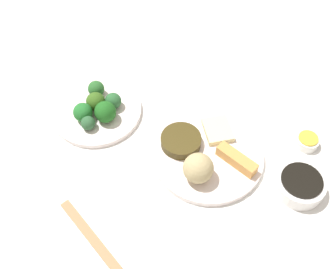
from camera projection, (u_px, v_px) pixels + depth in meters
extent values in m
cube|color=white|center=(185.00, 167.00, 0.96)|extent=(2.20, 2.20, 0.02)
cylinder|color=white|center=(208.00, 155.00, 0.96)|extent=(0.27, 0.27, 0.02)
sphere|color=tan|center=(198.00, 168.00, 0.89)|extent=(0.07, 0.07, 0.07)
cube|color=#DC994A|center=(237.00, 160.00, 0.93)|extent=(0.10, 0.07, 0.03)
cube|color=beige|center=(218.00, 130.00, 0.99)|extent=(0.09, 0.10, 0.01)
cylinder|color=#433714|center=(181.00, 141.00, 0.96)|extent=(0.10, 0.10, 0.02)
cylinder|color=white|center=(97.00, 111.00, 1.04)|extent=(0.23, 0.23, 0.01)
sphere|color=#37611D|center=(96.00, 102.00, 1.02)|extent=(0.05, 0.05, 0.05)
sphere|color=#2B6433|center=(113.00, 101.00, 1.03)|extent=(0.04, 0.04, 0.04)
sphere|color=#24712D|center=(83.00, 112.00, 1.00)|extent=(0.05, 0.05, 0.05)
sphere|color=#1E601E|center=(105.00, 112.00, 1.00)|extent=(0.05, 0.05, 0.05)
sphere|color=#2E5E36|center=(88.00, 123.00, 0.99)|extent=(0.04, 0.04, 0.04)
sphere|color=#2A652B|center=(96.00, 89.00, 1.05)|extent=(0.04, 0.04, 0.04)
cylinder|color=white|center=(300.00, 184.00, 0.90)|extent=(0.11, 0.11, 0.04)
cylinder|color=black|center=(302.00, 179.00, 0.88)|extent=(0.09, 0.09, 0.00)
cylinder|color=white|center=(307.00, 141.00, 0.98)|extent=(0.06, 0.06, 0.02)
cylinder|color=yellow|center=(308.00, 138.00, 0.97)|extent=(0.05, 0.05, 0.00)
cube|color=#A97D51|center=(95.00, 242.00, 0.83)|extent=(0.21, 0.15, 0.01)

